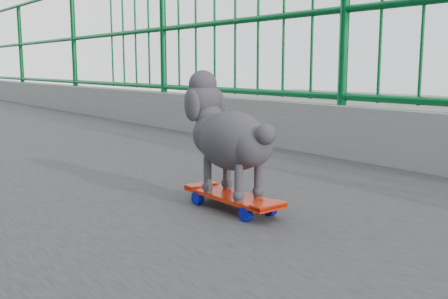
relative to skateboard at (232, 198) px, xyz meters
name	(u,v)px	position (x,y,z in m)	size (l,w,h in m)	color
skateboard	(232,198)	(0.00, 0.00, 0.00)	(0.14, 0.44, 0.06)	red
poodle	(228,134)	(0.00, 0.03, 0.23)	(0.21, 0.50, 0.41)	#2D2A2F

